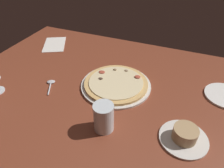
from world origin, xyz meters
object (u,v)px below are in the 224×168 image
(pizza_main, at_px, (116,84))
(spoon, at_px, (51,84))
(water_glass, at_px, (104,119))
(ramekin_on_saucer, at_px, (184,136))
(paper_menu, at_px, (55,44))

(pizza_main, xyz_separation_m, spoon, (0.30, 0.11, -0.01))
(pizza_main, relative_size, water_glass, 2.90)
(pizza_main, distance_m, spoon, 0.32)
(pizza_main, bearing_deg, ramekin_on_saucer, 149.54)
(pizza_main, bearing_deg, water_glass, 101.54)
(water_glass, bearing_deg, pizza_main, -78.46)
(pizza_main, xyz_separation_m, paper_menu, (0.53, -0.25, -0.01))
(ramekin_on_saucer, xyz_separation_m, water_glass, (0.29, 0.06, 0.03))
(ramekin_on_saucer, relative_size, spoon, 1.58)
(spoon, bearing_deg, paper_menu, -57.54)
(pizza_main, height_order, spoon, pizza_main)
(ramekin_on_saucer, distance_m, water_glass, 0.29)
(paper_menu, bearing_deg, spoon, 94.57)
(water_glass, bearing_deg, spoon, -22.96)
(pizza_main, relative_size, paper_menu, 1.60)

